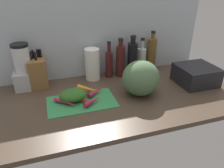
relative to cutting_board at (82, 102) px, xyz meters
The scene contains 22 objects.
ground_plane 19.88cm from the cutting_board, ahead, with size 170.00×80.00×3.00cm, color #47382B.
wall_back 53.43cm from the cutting_board, 63.65° to the left, with size 170.00×3.00×60.00cm, color #ADB7C1.
cutting_board is the anchor object (origin of this frame).
carrot_0 11.44cm from the cutting_board, 61.75° to the left, with size 2.23×2.23×15.91cm, color red.
carrot_1 2.32cm from the cutting_board, 54.60° to the right, with size 2.39×2.39×14.58cm, color red.
carrot_2 9.73cm from the cutting_board, behind, with size 2.79×2.79×16.90cm, color #B2264C.
carrot_3 12.85cm from the cutting_board, 55.37° to the left, with size 3.45×3.45×17.53cm, color orange.
carrot_4 8.42cm from the cutting_board, 75.84° to the left, with size 2.29×2.29×10.08cm, color red.
carrot_5 8.07cm from the cutting_board, 36.63° to the right, with size 3.53×3.53×13.26cm, color #B2264C.
carrot_6 2.76cm from the cutting_board, 133.46° to the left, with size 2.98×2.98×14.60cm, color orange.
carrot_7 12.96cm from the cutting_board, 29.83° to the left, with size 3.18×3.18×14.97cm, color #B2264C.
carrot_greens_pile 6.70cm from the cutting_board, 147.42° to the left, with size 16.95×13.04×7.17cm, color #2D6023.
winter_squash 40.31cm from the cutting_board, ahead, with size 24.07×22.98×23.08cm, color #4C6B47.
knife_block 40.87cm from the cutting_board, 127.22° to the left, with size 11.54×16.32×25.68cm.
blender_appliance 46.81cm from the cutting_board, 136.59° to the left, with size 14.58×14.58×31.46cm.
paper_towel_roll 35.91cm from the cutting_board, 65.00° to the left, with size 10.71×10.71×23.56cm, color white.
bottle_0 42.58cm from the cutting_board, 48.55° to the left, with size 5.58×5.58×27.66cm.
bottle_1 48.33cm from the cutting_board, 39.62° to the left, with size 6.56×6.56×29.62cm.
bottle_2 56.56cm from the cutting_board, 33.41° to the left, with size 7.60×7.60×30.87cm.
bottle_3 65.63cm from the cutting_board, 31.21° to the left, with size 6.85×6.85×27.21cm.
bottle_4 73.14cm from the cutting_board, 27.47° to the left, with size 7.34×7.34×32.18cm.
dish_rack 83.67cm from the cutting_board, ahead, with size 26.00×24.80×13.05cm, color black.
Camera 1 is at (-36.05, -114.22, 70.03)cm, focal length 34.14 mm.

